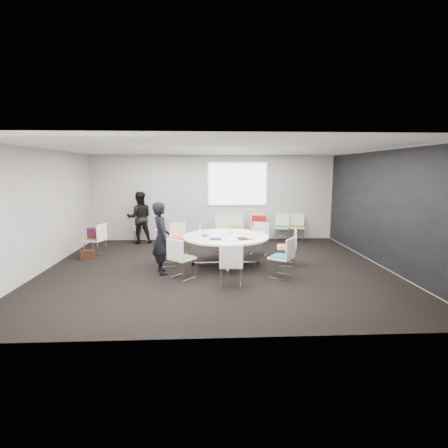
{
  "coord_description": "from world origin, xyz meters",
  "views": [
    {
      "loc": [
        -0.22,
        -8.05,
        2.32
      ],
      "look_at": [
        0.2,
        0.4,
        1.0
      ],
      "focal_mm": 28.0,
      "sensor_mm": 36.0,
      "label": 1
    }
  ],
  "objects_px": {
    "chair_ring_a": "(287,254)",
    "maroon_bag": "(95,233)",
    "chair_ring_d": "(180,245)",
    "chair_ring_g": "(231,273)",
    "chair_person_back": "(141,234)",
    "person_back": "(140,218)",
    "chair_back_a": "(220,233)",
    "chair_back_e": "(297,232)",
    "chair_back_d": "(282,232)",
    "laptop": "(207,235)",
    "chair_ring_c": "(225,241)",
    "conference_table": "(226,244)",
    "brown_bag": "(88,255)",
    "person_main": "(161,238)",
    "chair_ring_e": "(166,254)",
    "chair_spare_left": "(96,246)",
    "chair_ring_f": "(182,266)",
    "chair_back_b": "(236,233)",
    "chair_back_c": "(257,233)",
    "cup": "(231,232)",
    "chair_ring_b": "(259,245)",
    "chair_ring_h": "(282,265)"
  },
  "relations": [
    {
      "from": "chair_ring_a",
      "to": "maroon_bag",
      "type": "distance_m",
      "value": 5.13
    },
    {
      "from": "chair_ring_d",
      "to": "chair_ring_g",
      "type": "bearing_deg",
      "value": 93.59
    },
    {
      "from": "chair_person_back",
      "to": "person_back",
      "type": "height_order",
      "value": "person_back"
    },
    {
      "from": "chair_back_a",
      "to": "chair_back_e",
      "type": "height_order",
      "value": "same"
    },
    {
      "from": "chair_back_d",
      "to": "laptop",
      "type": "relative_size",
      "value": 3.0
    },
    {
      "from": "chair_ring_a",
      "to": "chair_ring_d",
      "type": "relative_size",
      "value": 1.0
    },
    {
      "from": "chair_ring_c",
      "to": "conference_table",
      "type": "bearing_deg",
      "value": 68.12
    },
    {
      "from": "chair_back_a",
      "to": "chair_back_e",
      "type": "distance_m",
      "value": 2.54
    },
    {
      "from": "chair_person_back",
      "to": "brown_bag",
      "type": "relative_size",
      "value": 2.44
    },
    {
      "from": "chair_ring_a",
      "to": "person_main",
      "type": "relative_size",
      "value": 0.54
    },
    {
      "from": "chair_ring_g",
      "to": "brown_bag",
      "type": "relative_size",
      "value": 2.44
    },
    {
      "from": "conference_table",
      "to": "chair_person_back",
      "type": "height_order",
      "value": "chair_person_back"
    },
    {
      "from": "chair_back_e",
      "to": "person_main",
      "type": "relative_size",
      "value": 0.54
    },
    {
      "from": "chair_ring_e",
      "to": "chair_spare_left",
      "type": "relative_size",
      "value": 1.0
    },
    {
      "from": "chair_ring_a",
      "to": "person_back",
      "type": "height_order",
      "value": "person_back"
    },
    {
      "from": "chair_ring_a",
      "to": "chair_person_back",
      "type": "height_order",
      "value": "same"
    },
    {
      "from": "chair_ring_f",
      "to": "chair_back_b",
      "type": "distance_m",
      "value": 4.18
    },
    {
      "from": "person_back",
      "to": "chair_back_c",
      "type": "bearing_deg",
      "value": 170.9
    },
    {
      "from": "chair_back_c",
      "to": "person_main",
      "type": "bearing_deg",
      "value": 55.7
    },
    {
      "from": "chair_back_c",
      "to": "chair_back_d",
      "type": "relative_size",
      "value": 1.0
    },
    {
      "from": "chair_back_e",
      "to": "chair_person_back",
      "type": "relative_size",
      "value": 1.0
    },
    {
      "from": "chair_person_back",
      "to": "cup",
      "type": "bearing_deg",
      "value": 116.51
    },
    {
      "from": "cup",
      "to": "chair_person_back",
      "type": "bearing_deg",
      "value": 136.44
    },
    {
      "from": "chair_ring_b",
      "to": "chair_ring_d",
      "type": "height_order",
      "value": "same"
    },
    {
      "from": "chair_ring_f",
      "to": "cup",
      "type": "xyz_separation_m",
      "value": [
        1.15,
        1.32,
        0.5
      ]
    },
    {
      "from": "chair_spare_left",
      "to": "brown_bag",
      "type": "height_order",
      "value": "chair_spare_left"
    },
    {
      "from": "chair_ring_h",
      "to": "chair_back_b",
      "type": "xyz_separation_m",
      "value": [
        -0.65,
        3.93,
        0.0
      ]
    },
    {
      "from": "chair_ring_b",
      "to": "maroon_bag",
      "type": "relative_size",
      "value": 2.2
    },
    {
      "from": "chair_ring_h",
      "to": "brown_bag",
      "type": "bearing_deg",
      "value": 105.78
    },
    {
      "from": "laptop",
      "to": "chair_person_back",
      "type": "bearing_deg",
      "value": 39.72
    },
    {
      "from": "chair_ring_b",
      "to": "cup",
      "type": "height_order",
      "value": "chair_ring_b"
    },
    {
      "from": "chair_ring_c",
      "to": "chair_back_b",
      "type": "relative_size",
      "value": 1.0
    },
    {
      "from": "chair_back_c",
      "to": "chair_person_back",
      "type": "height_order",
      "value": "same"
    },
    {
      "from": "person_main",
      "to": "brown_bag",
      "type": "distance_m",
      "value": 2.59
    },
    {
      "from": "chair_ring_h",
      "to": "chair_spare_left",
      "type": "height_order",
      "value": "same"
    },
    {
      "from": "chair_back_b",
      "to": "person_main",
      "type": "bearing_deg",
      "value": 65.96
    },
    {
      "from": "chair_person_back",
      "to": "cup",
      "type": "height_order",
      "value": "chair_person_back"
    },
    {
      "from": "conference_table",
      "to": "chair_spare_left",
      "type": "distance_m",
      "value": 3.64
    },
    {
      "from": "chair_back_b",
      "to": "person_back",
      "type": "distance_m",
      "value": 3.14
    },
    {
      "from": "cup",
      "to": "chair_spare_left",
      "type": "bearing_deg",
      "value": 167.52
    },
    {
      "from": "chair_ring_d",
      "to": "chair_back_e",
      "type": "xyz_separation_m",
      "value": [
        3.72,
        1.82,
        0.0
      ]
    },
    {
      "from": "chair_ring_c",
      "to": "person_main",
      "type": "bearing_deg",
      "value": 34.79
    },
    {
      "from": "chair_ring_a",
      "to": "chair_back_b",
      "type": "bearing_deg",
      "value": 30.11
    },
    {
      "from": "chair_ring_e",
      "to": "chair_back_c",
      "type": "distance_m",
      "value": 3.91
    },
    {
      "from": "chair_ring_d",
      "to": "chair_ring_g",
      "type": "relative_size",
      "value": 1.0
    },
    {
      "from": "chair_ring_a",
      "to": "chair_ring_h",
      "type": "relative_size",
      "value": 1.0
    },
    {
      "from": "chair_ring_h",
      "to": "laptop",
      "type": "height_order",
      "value": "chair_ring_h"
    },
    {
      "from": "chair_spare_left",
      "to": "person_back",
      "type": "xyz_separation_m",
      "value": [
        0.89,
        1.63,
        0.54
      ]
    },
    {
      "from": "chair_ring_c",
      "to": "person_main",
      "type": "relative_size",
      "value": 0.54
    },
    {
      "from": "chair_ring_e",
      "to": "cup",
      "type": "bearing_deg",
      "value": 85.3
    }
  ]
}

